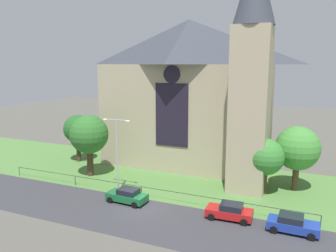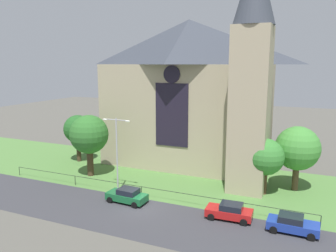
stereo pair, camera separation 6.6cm
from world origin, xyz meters
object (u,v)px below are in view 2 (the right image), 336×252
Objects in this scene: church_building at (192,92)px; streetlamp_near at (117,146)px; parked_car_red at (230,211)px; parked_car_green at (127,195)px; tree_left_near at (89,135)px; tree_right_near at (266,157)px; tree_left_far at (78,129)px; parked_car_blue at (292,224)px; tree_right_far at (297,149)px.

church_building reaches higher than streetlamp_near.
streetlamp_near is at bearing -8.73° from parked_car_red.
parked_car_red is at bearing -6.39° from streetlamp_near.
church_building reaches higher than parked_car_green.
church_building is 6.07× the size of parked_car_green.
tree_left_near is 1.26× the size of tree_right_near.
tree_left_far is 1.61× the size of parked_car_blue.
tree_right_far is (3.05, 2.63, 0.65)m from tree_right_near.
tree_right_near is 1.46× the size of parked_car_blue.
tree_right_far is at bearing 92.88° from parked_car_blue.
parked_car_red is at bearing -116.53° from tree_right_far.
tree_right_near is at bearing -4.90° from tree_left_far.
parked_car_green is at bearing -147.55° from tree_right_near.
tree_right_far reaches higher than parked_car_red.
tree_left_far reaches higher than tree_right_near.
parked_car_green is (-1.39, -15.78, -9.53)m from church_building.
streetlamp_near reaches higher than tree_left_far.
tree_left_near is at bearing 168.25° from parked_car_blue.
tree_right_far is 1.71× the size of parked_car_green.
tree_right_far is at bearing 0.67° from tree_left_far.
parked_car_green is at bearing -33.07° from tree_left_near.
tree_left_near is 1.82× the size of parked_car_green.
tree_left_near is (-10.04, -10.15, -4.97)m from church_building.
tree_left_far is at bearing -24.11° from parked_car_red.
tree_right_near is 16.12m from streetlamp_near.
tree_left_far reaches higher than parked_car_green.
church_building is 14.94m from tree_right_near.
tree_left_far is at bearing 162.18° from parked_car_blue.
parked_car_red is (9.17, -15.33, -9.53)m from church_building.
tree_left_far is at bearing 175.10° from tree_right_near.
tree_left_near is 0.93× the size of streetlamp_near.
parked_car_green and parked_car_blue have the same top height.
tree_right_near is 9.27m from parked_car_blue.
tree_right_far is (14.26, -5.13, -5.46)m from church_building.
streetlamp_near is at bearing 175.31° from parked_car_blue.
streetlamp_near is (-17.92, -8.76, 0.52)m from tree_right_far.
tree_right_far reaches higher than parked_car_green.
tree_right_near is 15.32m from parked_car_green.
streetlamp_near is (-3.66, -13.89, -4.94)m from church_building.
parked_car_green is (8.65, -5.63, -4.56)m from tree_left_near.
church_building reaches higher than parked_car_red.
streetlamp_near reaches higher than parked_car_red.
tree_right_far is at bearing 26.05° from streetlamp_near.
parked_car_blue is (3.42, -7.91, -3.42)m from tree_right_near.
tree_left_near is at bearing -30.32° from parked_car_green.
tree_right_far is at bearing 40.80° from tree_right_near.
tree_right_far is 1.71× the size of parked_car_red.
tree_left_near is 1.14× the size of tree_left_far.
church_building is 18.49m from parked_car_green.
parked_car_blue is at bearing -5.57° from streetlamp_near.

